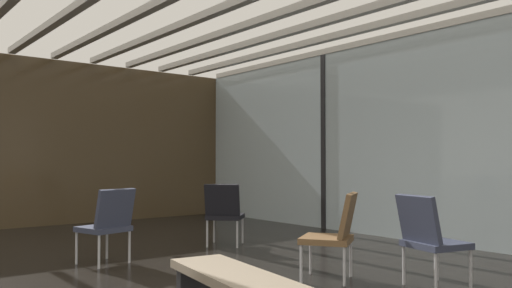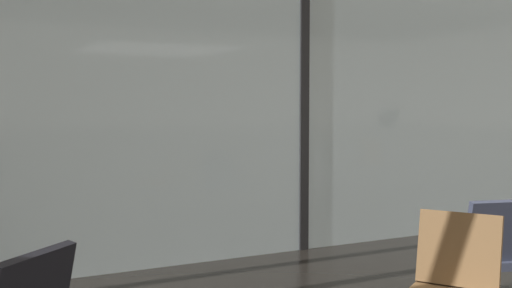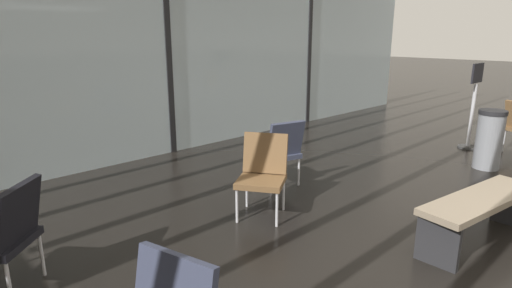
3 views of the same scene
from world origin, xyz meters
TOP-DOWN VIEW (x-y plane):
  - glass_curtain_wall at (0.00, 5.20)m, footprint 14.00×0.08m
  - window_mullion_1 at (0.00, 5.20)m, footprint 0.10×0.12m
  - window_mullion_2 at (3.50, 5.20)m, footprint 0.10×0.12m
  - parked_airplane at (0.76, 10.37)m, footprint 12.52×4.38m
  - lounge_chair_0 at (-0.65, 2.39)m, footprint 0.70×0.69m
  - lounge_chair_3 at (-3.04, 2.70)m, footprint 0.71×0.71m
  - lounge_chair_5 at (0.11, 2.84)m, footprint 0.59×0.62m
  - waiting_bench at (0.32, 0.51)m, footprint 1.54×0.62m
  - trash_bin at (2.82, 1.24)m, footprint 0.38×0.38m
  - info_sign at (3.79, 1.84)m, footprint 0.44×0.32m

SIDE VIEW (x-z plane):
  - waiting_bench at x=0.32m, z-range 0.13..0.60m
  - trash_bin at x=2.82m, z-range 0.00..0.86m
  - lounge_chair_0 at x=-0.65m, z-range 0.06..0.93m
  - lounge_chair_3 at x=-3.04m, z-range 0.06..0.93m
  - lounge_chair_5 at x=0.11m, z-range 0.06..0.93m
  - info_sign at x=3.79m, z-range -0.04..1.40m
  - glass_curtain_wall at x=0.00m, z-range 0.00..3.07m
  - window_mullion_1 at x=0.00m, z-range 0.00..3.07m
  - window_mullion_2 at x=3.50m, z-range 0.00..3.07m
  - parked_airplane at x=0.76m, z-range 0.00..4.38m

